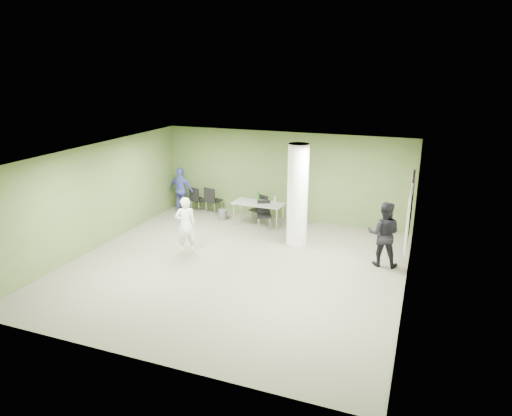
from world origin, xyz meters
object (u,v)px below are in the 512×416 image
at_px(woman_white, 186,225).
at_px(man_black, 384,234).
at_px(folding_table, 259,204).
at_px(man_blue, 181,190).
at_px(chair_back_left, 197,198).

bearing_deg(woman_white, man_black, 156.42).
relative_size(woman_white, man_black, 0.91).
bearing_deg(woman_white, folding_table, -147.18).
distance_m(folding_table, man_blue, 2.92).
bearing_deg(man_blue, folding_table, 176.81).
bearing_deg(man_black, man_blue, -18.26).
height_order(woman_white, man_black, man_black).
xyz_separation_m(folding_table, woman_white, (-1.09, -2.58, 0.05)).
bearing_deg(woman_white, chair_back_left, -101.23).
relative_size(chair_back_left, man_blue, 0.57).
xyz_separation_m(folding_table, man_blue, (-2.90, 0.36, 0.07)).
distance_m(chair_back_left, man_black, 6.66).
relative_size(woman_white, man_blue, 0.98).
height_order(chair_back_left, man_black, man_black).
height_order(folding_table, woman_white, woman_white).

